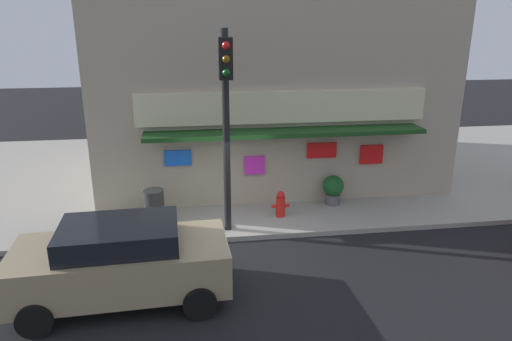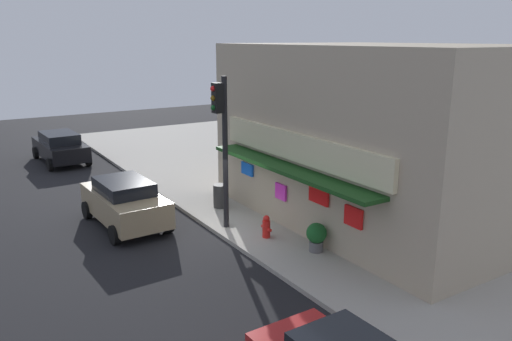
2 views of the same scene
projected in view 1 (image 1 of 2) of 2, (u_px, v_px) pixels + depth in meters
The scene contains 9 objects.
ground_plane at pixel (232, 242), 11.83m from camera, with size 60.85×60.85×0.00m, color black.
sidewalk at pixel (218, 172), 17.05m from camera, with size 40.57×11.11×0.14m, color #A39E93.
corner_building at pixel (264, 85), 16.60m from camera, with size 10.85×8.29×6.02m.
traffic_light at pixel (226, 107), 11.16m from camera, with size 0.32×0.58×5.05m.
fire_hydrant at pixel (280, 204), 12.94m from camera, with size 0.49×0.25×0.74m.
trash_can at pixel (154, 206), 12.63m from camera, with size 0.54×0.54×0.88m, color #2D2D2D.
potted_plant_by_doorway at pixel (333, 188), 13.76m from camera, with size 0.62×0.62×0.89m.
potted_plant_by_window at pixel (217, 177), 14.30m from camera, with size 0.69×0.69×1.08m.
parked_car_tan at pixel (122, 261), 9.16m from camera, with size 4.21×2.20×1.64m.
Camera 1 is at (-0.88, -10.69, 5.36)m, focal length 32.78 mm.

